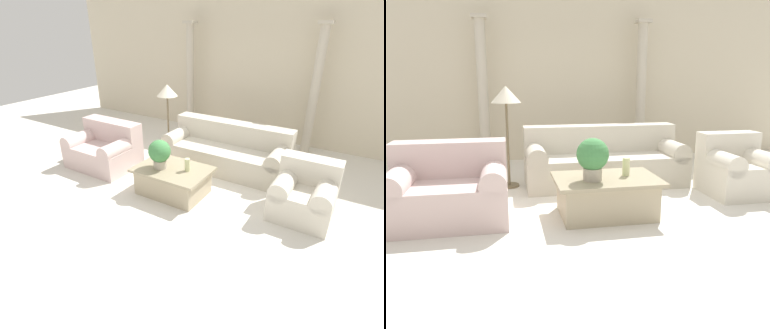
# 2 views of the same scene
# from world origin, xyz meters

# --- Properties ---
(ground_plane) EXTENTS (16.00, 16.00, 0.00)m
(ground_plane) POSITION_xyz_m (0.00, 0.00, 0.00)
(ground_plane) COLOR silver
(wall_back) EXTENTS (10.00, 0.06, 3.20)m
(wall_back) POSITION_xyz_m (0.00, 2.95, 1.60)
(wall_back) COLOR beige
(wall_back) RESTS_ON ground_plane
(sofa_long) EXTENTS (2.30, 0.91, 0.84)m
(sofa_long) POSITION_xyz_m (0.44, 1.02, 0.34)
(sofa_long) COLOR beige
(sofa_long) RESTS_ON ground_plane
(loveseat) EXTENTS (1.25, 0.91, 0.84)m
(loveseat) POSITION_xyz_m (-1.60, -0.10, 0.35)
(loveseat) COLOR beige
(loveseat) RESTS_ON ground_plane
(coffee_table) EXTENTS (1.17, 0.81, 0.44)m
(coffee_table) POSITION_xyz_m (0.12, -0.30, 0.23)
(coffee_table) COLOR tan
(coffee_table) RESTS_ON ground_plane
(potted_plant) EXTENTS (0.35, 0.35, 0.46)m
(potted_plant) POSITION_xyz_m (-0.06, -0.39, 0.70)
(potted_plant) COLOR #B2A893
(potted_plant) RESTS_ON coffee_table
(pillar_candle) EXTENTS (0.08, 0.08, 0.21)m
(pillar_candle) POSITION_xyz_m (0.36, -0.26, 0.54)
(pillar_candle) COLOR beige
(pillar_candle) RESTS_ON coffee_table
(floor_lamp) EXTENTS (0.41, 0.41, 1.43)m
(floor_lamp) POSITION_xyz_m (-0.95, 1.08, 1.22)
(floor_lamp) COLOR brown
(floor_lamp) RESTS_ON ground_plane
(column_left) EXTENTS (0.26, 0.26, 2.57)m
(column_left) POSITION_xyz_m (-1.32, 2.58, 1.31)
(column_left) COLOR beige
(column_left) RESTS_ON ground_plane
(column_right) EXTENTS (0.26, 0.26, 2.57)m
(column_right) POSITION_xyz_m (1.56, 2.58, 1.31)
(column_right) COLOR beige
(column_right) RESTS_ON ground_plane
(armchair) EXTENTS (0.82, 0.82, 0.81)m
(armchair) POSITION_xyz_m (2.05, 0.17, 0.35)
(armchair) COLOR beige
(armchair) RESTS_ON ground_plane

